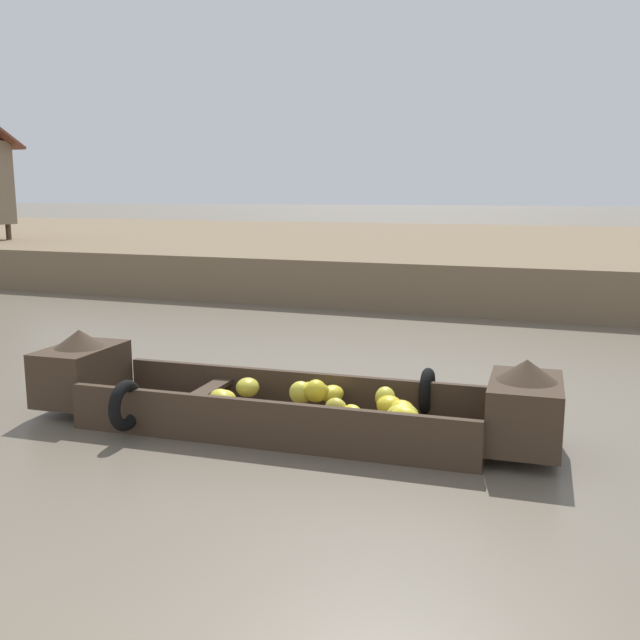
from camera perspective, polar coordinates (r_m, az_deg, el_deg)
ground_plane at (r=11.74m, az=9.47°, el=-1.89°), size 300.00×300.00×0.00m
riverbank_strip at (r=24.13m, az=15.53°, el=5.24°), size 160.00×20.00×1.02m
banana_boat at (r=7.33m, az=-2.82°, el=-6.56°), size 5.55×2.09×0.92m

